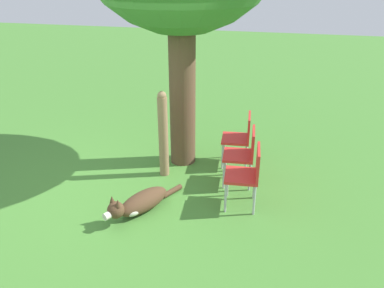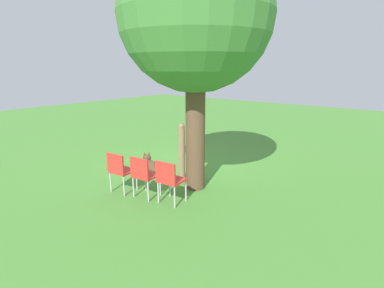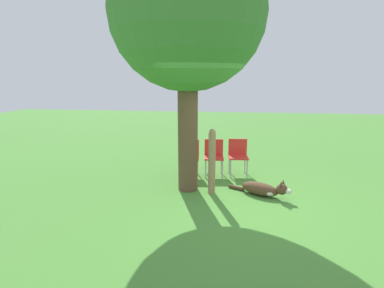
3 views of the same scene
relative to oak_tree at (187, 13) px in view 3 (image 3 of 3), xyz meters
The scene contains 7 objects.
ground_plane 3.57m from the oak_tree, 124.69° to the right, with size 30.00×30.00×0.00m, color #478433.
oak_tree is the anchor object (origin of this frame).
dog 3.62m from the oak_tree, 96.39° to the right, with size 0.71×1.17×0.39m.
fence_post 2.81m from the oak_tree, 107.65° to the right, with size 0.14×0.14×1.31m.
red_chair_0 3.30m from the oak_tree, 42.40° to the right, with size 0.46×0.48×0.84m.
red_chair_1 3.13m from the oak_tree, 24.79° to the right, with size 0.46×0.48×0.84m.
red_chair_2 3.06m from the oak_tree, ahead, with size 0.46×0.48×0.84m.
Camera 3 is at (-5.23, 0.01, 2.27)m, focal length 28.00 mm.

